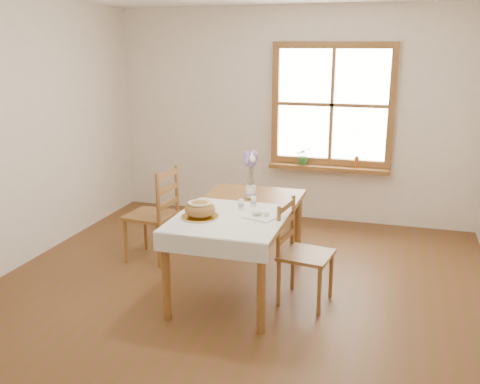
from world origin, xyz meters
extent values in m
plane|color=brown|center=(0.00, 0.00, 0.00)|extent=(5.00, 5.00, 0.00)
cube|color=white|center=(0.00, 2.50, 1.30)|extent=(4.50, 0.10, 2.60)
cube|color=white|center=(0.00, -2.50, 1.30)|extent=(4.50, 0.10, 2.60)
cube|color=olive|center=(0.50, 2.46, 2.14)|extent=(1.46, 0.08, 0.08)
cube|color=olive|center=(0.50, 2.46, 0.76)|extent=(1.46, 0.08, 0.08)
cube|color=olive|center=(-0.19, 2.46, 1.45)|extent=(0.08, 0.08, 1.30)
cube|color=olive|center=(1.19, 2.46, 1.45)|extent=(0.08, 0.08, 1.30)
cube|color=olive|center=(0.50, 2.46, 1.45)|extent=(0.04, 0.06, 1.30)
cube|color=olive|center=(0.50, 2.46, 1.45)|extent=(1.30, 0.06, 0.04)
cube|color=white|center=(0.50, 2.49, 1.45)|extent=(1.30, 0.01, 1.30)
cube|color=olive|center=(0.50, 2.40, 0.69)|extent=(1.46, 0.20, 0.05)
cube|color=olive|center=(0.00, 0.30, 0.72)|extent=(0.90, 1.60, 0.05)
cylinder|color=olive|center=(-0.39, -0.44, 0.35)|extent=(0.07, 0.07, 0.70)
cylinder|color=olive|center=(0.39, -0.44, 0.35)|extent=(0.07, 0.07, 0.70)
cylinder|color=olive|center=(-0.39, 1.04, 0.35)|extent=(0.07, 0.07, 0.70)
cylinder|color=olive|center=(0.39, 1.04, 0.35)|extent=(0.07, 0.07, 0.70)
cube|color=silver|center=(0.00, 0.00, 0.76)|extent=(0.91, 0.99, 0.01)
cylinder|color=white|center=(-0.23, -0.08, 0.77)|extent=(0.37, 0.37, 0.02)
ellipsoid|color=olive|center=(-0.23, -0.08, 0.85)|extent=(0.26, 0.26, 0.14)
cube|color=silver|center=(0.25, 0.08, 0.77)|extent=(0.30, 0.28, 0.01)
cylinder|color=white|center=(0.03, 0.24, 0.81)|extent=(0.06, 0.06, 0.10)
cylinder|color=white|center=(0.11, 0.36, 0.81)|extent=(0.07, 0.07, 0.10)
cylinder|color=white|center=(0.00, 0.64, 0.81)|extent=(0.13, 0.13, 0.11)
imported|color=#2F712D|center=(0.19, 2.40, 0.80)|extent=(0.23, 0.25, 0.17)
cylinder|color=#984F1C|center=(0.83, 2.40, 0.79)|extent=(0.06, 0.06, 0.15)
camera|label=1|loc=(1.30, -4.01, 2.14)|focal=40.00mm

